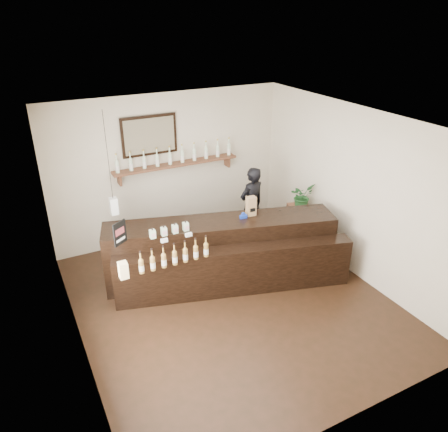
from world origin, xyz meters
TOP-DOWN VIEW (x-y plane):
  - ground at (0.00, 0.00)m, footprint 5.00×5.00m
  - room_shell at (0.00, 0.00)m, footprint 5.00×5.00m
  - back_wall_decor at (-0.16, 2.37)m, footprint 2.66×0.96m
  - counter at (0.17, 0.56)m, footprint 3.78×2.02m
  - promo_sign at (-1.45, 0.70)m, footprint 0.22×0.16m
  - paper_bag at (0.71, 0.66)m, footprint 0.16×0.13m
  - tape_dispenser at (0.55, 0.62)m, footprint 0.12×0.06m
  - side_cabinet at (2.00, 1.00)m, footprint 0.52×0.62m
  - potted_plant at (2.00, 1.00)m, footprint 0.52×0.48m
  - shopkeeper at (1.26, 1.55)m, footprint 0.69×0.53m

SIDE VIEW (x-z plane):
  - ground at x=0.00m, z-range 0.00..0.00m
  - side_cabinet at x=2.00m, z-range 0.00..0.77m
  - counter at x=0.17m, z-range -0.12..1.10m
  - shopkeeper at x=1.26m, z-range 0.00..1.70m
  - potted_plant at x=2.00m, z-range 0.77..1.24m
  - tape_dispenser at x=0.55m, z-range 1.03..1.14m
  - paper_bag at x=0.71m, z-range 1.05..1.37m
  - promo_sign at x=-1.45m, z-range 1.05..1.40m
  - room_shell at x=0.00m, z-range -0.80..4.20m
  - back_wall_decor at x=-0.16m, z-range 0.91..2.60m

